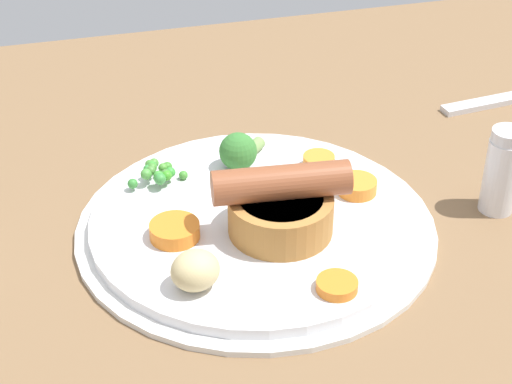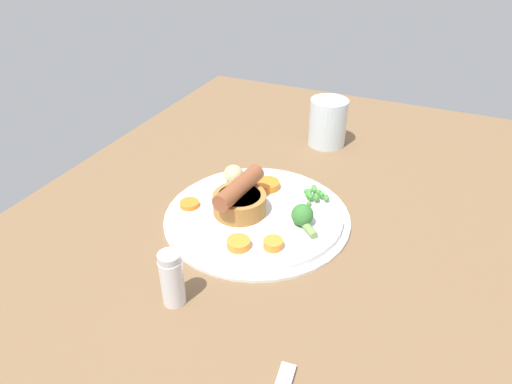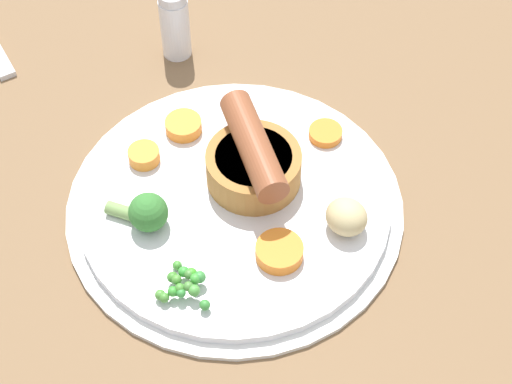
% 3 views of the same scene
% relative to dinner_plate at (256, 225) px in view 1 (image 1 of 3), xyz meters
% --- Properties ---
extents(dining_table, '(1.10, 0.80, 0.03)m').
position_rel_dinner_plate_xyz_m(dining_table, '(-0.03, 0.02, -0.02)').
color(dining_table, brown).
rests_on(dining_table, ground).
extents(dinner_plate, '(0.29, 0.29, 0.01)m').
position_rel_dinner_plate_xyz_m(dinner_plate, '(0.00, 0.00, 0.00)').
color(dinner_plate, silver).
rests_on(dinner_plate, dining_table).
extents(sausage_pudding, '(0.11, 0.08, 0.06)m').
position_rel_dinner_plate_xyz_m(sausage_pudding, '(0.01, -0.02, 0.03)').
color(sausage_pudding, '#AD7538').
rests_on(sausage_pudding, dinner_plate).
extents(pea_pile, '(0.05, 0.04, 0.02)m').
position_rel_dinner_plate_xyz_m(pea_pile, '(-0.07, 0.07, 0.02)').
color(pea_pile, '#478A35').
rests_on(pea_pile, dinner_plate).
extents(broccoli_floret_near, '(0.05, 0.05, 0.03)m').
position_rel_dinner_plate_xyz_m(broccoli_floret_near, '(0.01, 0.08, 0.02)').
color(broccoli_floret_near, '#387A33').
rests_on(broccoli_floret_near, dinner_plate).
extents(potato_chunk_0, '(0.04, 0.04, 0.03)m').
position_rel_dinner_plate_xyz_m(potato_chunk_0, '(-0.06, -0.07, 0.02)').
color(potato_chunk_0, '#CCB77F').
rests_on(potato_chunk_0, dinner_plate).
extents(carrot_slice_0, '(0.03, 0.03, 0.01)m').
position_rel_dinner_plate_xyz_m(carrot_slice_0, '(0.03, -0.10, 0.01)').
color(carrot_slice_0, orange).
rests_on(carrot_slice_0, dinner_plate).
extents(carrot_slice_1, '(0.04, 0.04, 0.01)m').
position_rel_dinner_plate_xyz_m(carrot_slice_1, '(0.07, 0.06, 0.01)').
color(carrot_slice_1, orange).
rests_on(carrot_slice_1, dinner_plate).
extents(carrot_slice_2, '(0.04, 0.04, 0.01)m').
position_rel_dinner_plate_xyz_m(carrot_slice_2, '(0.09, 0.01, 0.01)').
color(carrot_slice_2, orange).
rests_on(carrot_slice_2, dinner_plate).
extents(carrot_slice_3, '(0.05, 0.05, 0.01)m').
position_rel_dinner_plate_xyz_m(carrot_slice_3, '(-0.07, -0.01, 0.01)').
color(carrot_slice_3, orange).
rests_on(carrot_slice_3, dinner_plate).
extents(salt_shaker, '(0.03, 0.03, 0.08)m').
position_rel_dinner_plate_xyz_m(salt_shaker, '(0.20, -0.02, 0.03)').
color(salt_shaker, silver).
rests_on(salt_shaker, dining_table).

